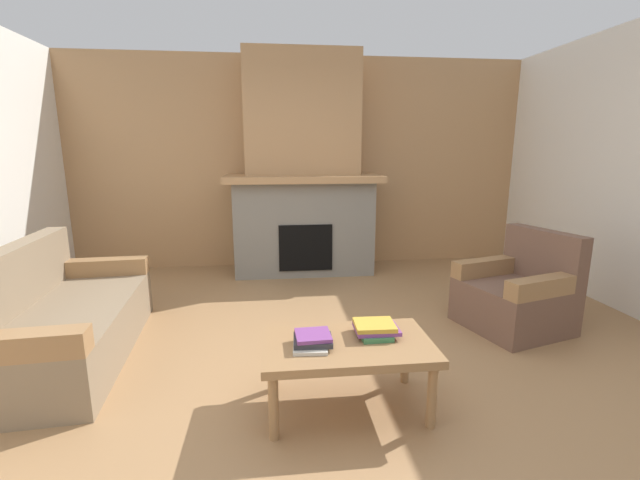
# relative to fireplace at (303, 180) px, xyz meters

# --- Properties ---
(ground) EXTENTS (9.00, 9.00, 0.00)m
(ground) POSITION_rel_fireplace_xyz_m (0.00, -2.62, -1.16)
(ground) COLOR #9E754C
(wall_back_wood_panel) EXTENTS (6.00, 0.12, 2.70)m
(wall_back_wood_panel) POSITION_rel_fireplace_xyz_m (0.00, 0.38, 0.19)
(wall_back_wood_panel) COLOR tan
(wall_back_wood_panel) RESTS_ON ground
(fireplace) EXTENTS (1.90, 0.82, 2.70)m
(fireplace) POSITION_rel_fireplace_xyz_m (0.00, 0.00, 0.00)
(fireplace) COLOR gray
(fireplace) RESTS_ON ground
(couch) EXTENTS (0.98, 1.86, 0.85)m
(couch) POSITION_rel_fireplace_xyz_m (-1.98, -2.17, -0.88)
(couch) COLOR #847056
(couch) RESTS_ON ground
(armchair) EXTENTS (0.94, 0.94, 0.85)m
(armchair) POSITION_rel_fireplace_xyz_m (1.73, -2.02, -0.87)
(armchair) COLOR brown
(armchair) RESTS_ON ground
(coffee_table) EXTENTS (1.00, 0.60, 0.43)m
(coffee_table) POSITION_rel_fireplace_xyz_m (0.03, -3.04, -0.79)
(coffee_table) COLOR #997047
(coffee_table) RESTS_ON ground
(book_stack_near_edge) EXTENTS (0.24, 0.23, 0.07)m
(book_stack_near_edge) POSITION_rel_fireplace_xyz_m (-0.18, -3.08, -0.70)
(book_stack_near_edge) COLOR beige
(book_stack_near_edge) RESTS_ON coffee_table
(book_stack_center) EXTENTS (0.27, 0.23, 0.08)m
(book_stack_center) POSITION_rel_fireplace_xyz_m (0.22, -2.98, -0.69)
(book_stack_center) COLOR #3D7F4C
(book_stack_center) RESTS_ON coffee_table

